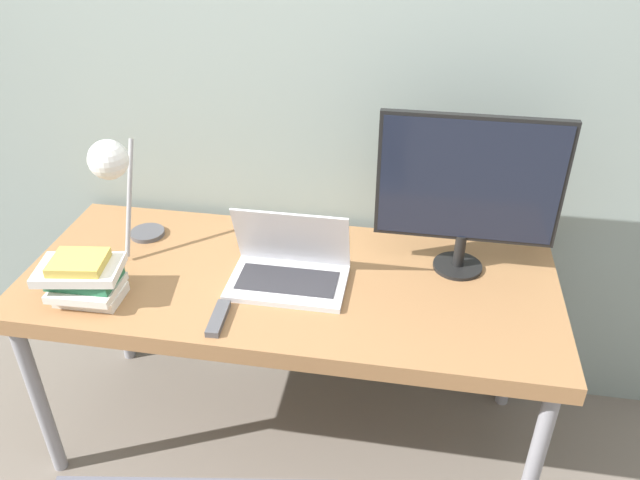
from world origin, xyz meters
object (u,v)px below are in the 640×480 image
laptop (289,268)px  desk_lamp (114,170)px  book_stack (84,279)px  monitor (469,186)px

laptop → desk_lamp: 0.64m
desk_lamp → book_stack: 0.35m
monitor → desk_lamp: size_ratio=1.30×
monitor → desk_lamp: bearing=-173.4°
monitor → desk_lamp: monitor is taller
laptop → desk_lamp: size_ratio=0.85×
desk_lamp → book_stack: size_ratio=1.60×
desk_lamp → book_stack: desk_lamp is taller
laptop → monitor: (0.54, 0.17, 0.26)m
desk_lamp → monitor: bearing=6.6°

